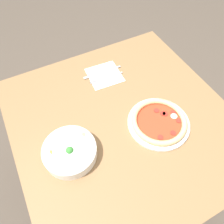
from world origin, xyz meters
TOP-DOWN VIEW (x-y plane):
  - ground_plane at (0.00, 0.00)m, footprint 8.00×8.00m
  - dining_table at (0.00, 0.00)m, footprint 1.06×1.04m
  - pizza at (-0.10, -0.14)m, footprint 0.29×0.29m
  - bowl at (-0.06, 0.29)m, footprint 0.23×0.23m
  - napkin at (0.31, -0.05)m, footprint 0.19×0.19m
  - fork at (0.28, -0.05)m, footprint 0.02×0.20m
  - knife at (0.33, -0.06)m, footprint 0.02×0.22m

SIDE VIEW (x-z plane):
  - ground_plane at x=0.00m, z-range 0.00..0.00m
  - dining_table at x=0.00m, z-range 0.28..1.04m
  - napkin at x=0.31m, z-range 0.77..0.77m
  - knife at x=0.33m, z-range 0.77..0.78m
  - fork at x=0.28m, z-range 0.77..0.78m
  - pizza at x=-0.10m, z-range 0.77..0.80m
  - bowl at x=-0.06m, z-range 0.76..0.84m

